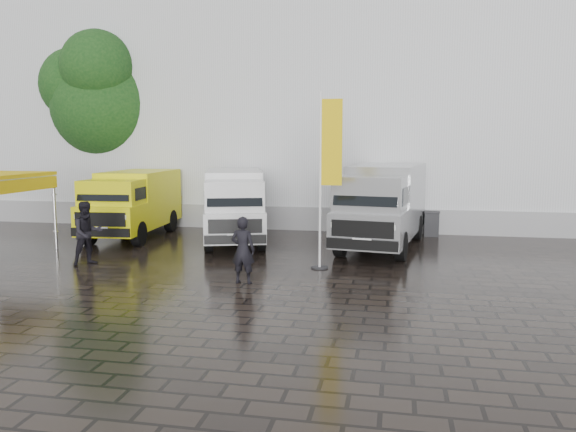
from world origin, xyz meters
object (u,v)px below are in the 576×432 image
Objects in this scene: van_yellow at (132,205)px; person_tent at (87,233)px; flagpole at (327,171)px; wheelie_bin at (431,224)px; van_white at (234,207)px; van_silver at (383,207)px; person_front at (243,250)px.

van_yellow is 4.98m from person_tent.
wheelie_bin is at bearing 62.85° from flagpole.
van_yellow is 4.20m from van_white.
flagpole is at bearing -103.47° from van_silver.
flagpole reaches higher than van_white.
van_yellow is 9.71m from van_silver.
van_white is at bearing -158.70° from wheelie_bin.
van_yellow is at bearing 50.14° from person_tent.
van_yellow is 8.82m from person_front.
van_white reaches higher than person_tent.
van_white is 5.51m from van_silver.
wheelie_bin is at bearing -117.14° from person_front.
van_silver reaches higher than wheelie_bin.
wheelie_bin is at bearing -15.60° from person_tent.
van_white is at bearing -67.39° from person_front.
van_yellow is 9.25m from flagpole.
flagpole is at bearing -44.16° from person_tent.
person_tent is (-10.64, -7.47, 0.47)m from wheelie_bin.
person_front is (6.23, -6.23, -0.39)m from van_yellow.
van_silver is at bearing -116.08° from person_front.
van_white is at bearing -6.11° from van_yellow.
person_tent is at bearing -143.61° from van_silver.
flagpole is at bearing -61.54° from van_white.
person_tent is (0.93, -4.88, -0.32)m from van_yellow.
person_front is at bearing -111.60° from van_silver.
van_silver reaches higher than person_front.
person_tent is at bearing -144.08° from wheelie_bin.
van_silver is 6.94m from person_front.
van_white reaches higher than wheelie_bin.
person_tent is at bearing -83.08° from van_yellow.
van_yellow reaches higher than person_front.
flagpole is at bearing -127.58° from person_front.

